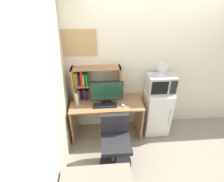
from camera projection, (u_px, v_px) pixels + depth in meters
wall_back at (174, 66)px, 3.23m from camera, size 6.40×0.04×2.60m
wall_left at (39, 133)px, 1.70m from camera, size 0.04×4.40×2.60m
desk at (107, 112)px, 3.26m from camera, size 1.31×0.59×0.76m
hutch_bookshelf at (89, 83)px, 3.13m from camera, size 0.87×0.24×0.61m
monitor at (107, 92)px, 2.99m from camera, size 0.58×0.21×0.44m
keyboard at (105, 105)px, 3.04m from camera, size 0.42×0.15×0.02m
computer_mouse at (123, 105)px, 3.04m from camera, size 0.06×0.09×0.03m
water_bottle at (77, 98)px, 3.04m from camera, size 0.07×0.07×0.25m
mini_fridge at (156, 111)px, 3.40m from camera, size 0.47×0.49×0.92m
microwave at (161, 84)px, 3.10m from camera, size 0.48×0.34×0.32m
desk_fan at (163, 68)px, 2.94m from camera, size 0.18×0.11×0.25m
desk_chair at (115, 145)px, 2.77m from camera, size 0.53×0.53×0.86m
wall_corkboard at (78, 43)px, 2.85m from camera, size 0.61×0.02×0.43m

